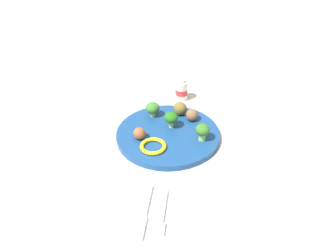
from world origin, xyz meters
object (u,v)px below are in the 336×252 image
at_px(broccoli_floret_front_left, 171,118).
at_px(broccoli_floret_mid_right, 203,130).
at_px(broccoli_floret_far_rim, 153,108).
at_px(meatball_far_rim, 139,133).
at_px(napkin, 153,212).
at_px(yogurt_bottle, 181,90).
at_px(meatball_front_right, 180,108).
at_px(fork, 162,214).
at_px(knife, 144,213).
at_px(pepper_ring_mid_left, 153,146).
at_px(meatball_mid_left, 192,115).
at_px(plate, 168,134).

distance_m(broccoli_floret_front_left, broccoli_floret_mid_right, 0.10).
relative_size(broccoli_floret_far_rim, broccoli_floret_front_left, 0.92).
xyz_separation_m(meatball_far_rim, napkin, (0.24, 0.05, -0.03)).
bearing_deg(broccoli_floret_front_left, broccoli_floret_mid_right, 54.76).
xyz_separation_m(broccoli_floret_mid_right, yogurt_bottle, (-0.24, -0.05, -0.01)).
bearing_deg(broccoli_floret_mid_right, meatball_front_right, -155.55).
bearing_deg(fork, broccoli_floret_mid_right, 157.88).
xyz_separation_m(meatball_front_right, fork, (0.36, -0.04, -0.03)).
relative_size(meatball_far_rim, knife, 0.22).
relative_size(meatball_front_right, pepper_ring_mid_left, 0.58).
bearing_deg(meatball_far_rim, knife, 7.00).
relative_size(broccoli_floret_front_left, knife, 0.32).
height_order(napkin, yogurt_bottle, yogurt_bottle).
distance_m(fork, yogurt_bottle, 0.48).
distance_m(meatball_far_rim, pepper_ring_mid_left, 0.06).
height_order(meatball_front_right, meatball_mid_left, meatball_front_right).
bearing_deg(fork, napkin, -117.14).
bearing_deg(meatball_front_right, plate, -20.29).
bearing_deg(plate, broccoli_floret_mid_right, 70.04).
xyz_separation_m(plate, pepper_ring_mid_left, (0.07, -0.04, 0.01)).
bearing_deg(broccoli_floret_front_left, pepper_ring_mid_left, -25.61).
relative_size(fork, knife, 0.83).
bearing_deg(fork, broccoli_floret_front_left, 176.73).
relative_size(meatball_mid_left, knife, 0.24).
xyz_separation_m(napkin, yogurt_bottle, (-0.47, 0.07, 0.03)).
relative_size(meatball_front_right, meatball_far_rim, 1.21).
bearing_deg(knife, fork, 85.47).
distance_m(pepper_ring_mid_left, knife, 0.20).
bearing_deg(meatball_front_right, meatball_far_rim, -41.94).
bearing_deg(broccoli_floret_front_left, meatball_mid_left, 120.87).
xyz_separation_m(plate, broccoli_floret_mid_right, (0.03, 0.09, 0.04)).
bearing_deg(meatball_mid_left, yogurt_bottle, -169.50).
height_order(meatball_front_right, pepper_ring_mid_left, meatball_front_right).
bearing_deg(meatball_far_rim, meatball_front_right, 138.06).
relative_size(broccoli_floret_front_left, meatball_front_right, 1.18).
relative_size(broccoli_floret_front_left, meatball_far_rim, 1.42).
height_order(plate, broccoli_floret_front_left, broccoli_floret_front_left).
height_order(broccoli_floret_front_left, meatball_mid_left, broccoli_floret_front_left).
bearing_deg(fork, meatball_far_rim, -164.97).
xyz_separation_m(broccoli_floret_far_rim, meatball_mid_left, (0.02, 0.11, -0.01)).
bearing_deg(broccoli_floret_far_rim, broccoli_floret_front_left, 44.29).
relative_size(broccoli_floret_mid_right, fork, 0.39).
bearing_deg(meatball_front_right, meatball_mid_left, 46.80).
bearing_deg(fork, yogurt_bottle, 174.25).
distance_m(meatball_mid_left, knife, 0.35).
bearing_deg(yogurt_bottle, broccoli_floret_mid_right, 11.87).
height_order(broccoli_floret_front_left, napkin, broccoli_floret_front_left).
height_order(broccoli_floret_mid_right, meatball_far_rim, broccoli_floret_mid_right).
bearing_deg(knife, plate, 170.63).
bearing_deg(broccoli_floret_front_left, plate, -18.59).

